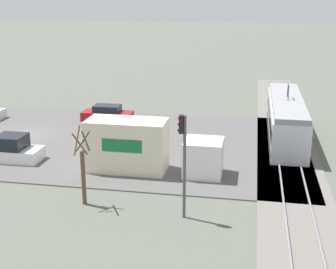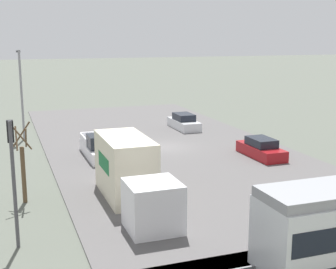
% 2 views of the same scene
% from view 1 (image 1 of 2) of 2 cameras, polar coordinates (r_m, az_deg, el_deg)
% --- Properties ---
extents(ground_plane, '(320.00, 320.00, 0.00)m').
position_cam_1_polar(ground_plane, '(41.02, -17.19, -0.19)').
color(ground_plane, '#565B51').
extents(road_surface, '(19.03, 46.23, 0.08)m').
position_cam_1_polar(road_surface, '(41.01, -17.20, -0.14)').
color(road_surface, '#565454').
rests_on(road_surface, ground).
extents(rail_bed, '(60.72, 4.40, 0.22)m').
position_cam_1_polar(rail_bed, '(36.58, 14.28, -1.93)').
color(rail_bed, slate).
rests_on(rail_bed, ground).
extents(light_rail_tram, '(13.35, 2.69, 4.43)m').
position_cam_1_polar(light_rail_tram, '(39.22, 14.18, 1.84)').
color(light_rail_tram, silver).
rests_on(light_rail_tram, ground).
extents(box_truck, '(2.49, 9.00, 3.46)m').
position_cam_1_polar(box_truck, '(30.97, -2.80, -1.66)').
color(box_truck, silver).
rests_on(box_truck, ground).
extents(pickup_truck, '(2.04, 5.77, 1.84)m').
position_cam_1_polar(pickup_truck, '(35.37, -19.44, -1.80)').
color(pickup_truck, silver).
rests_on(pickup_truck, ground).
extents(sedan_car_1, '(1.84, 4.67, 1.45)m').
position_cam_1_polar(sedan_car_1, '(43.99, -7.40, 2.48)').
color(sedan_car_1, maroon).
rests_on(sedan_car_1, ground).
extents(traffic_light_pole, '(0.28, 0.47, 5.64)m').
position_cam_1_polar(traffic_light_pole, '(24.04, 1.87, -2.29)').
color(traffic_light_pole, '#47474C').
rests_on(traffic_light_pole, ground).
extents(street_tree, '(1.07, 0.89, 4.52)m').
position_cam_1_polar(street_tree, '(26.52, -10.33, -4.30)').
color(street_tree, brown).
rests_on(street_tree, ground).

